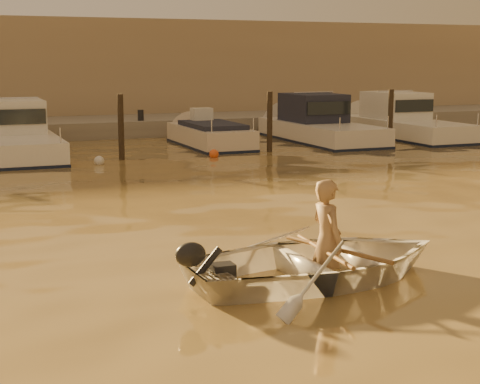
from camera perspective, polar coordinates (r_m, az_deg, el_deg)
name	(u,v)px	position (r m, az deg, el deg)	size (l,w,h in m)	color
ground_plane	(362,283)	(10.37, 9.43, -6.95)	(160.00, 160.00, 0.00)	olive
dinghy	(320,261)	(10.33, 6.25, -5.34)	(2.74, 3.83, 0.79)	silver
person	(327,240)	(10.31, 6.77, -3.75)	(0.63, 0.41, 1.73)	#9B744D
outboard_motor	(221,274)	(9.68, -1.46, -6.35)	(0.90, 0.40, 0.70)	black
oar_port	(336,249)	(10.42, 7.46, -4.42)	(0.06, 0.06, 2.10)	olive
oar_starboard	(324,251)	(10.32, 6.51, -4.54)	(0.06, 0.06, 2.10)	brown
moored_boat_2	(16,136)	(24.64, -16.95, 4.19)	(2.28, 7.64, 1.75)	white
moored_boat_3	(210,140)	(26.09, -2.33, 4.06)	(1.83, 5.37, 0.95)	beige
moored_boat_4	(321,125)	(27.84, 6.29, 5.22)	(2.34, 7.19, 1.75)	silver
moored_boat_5	(404,121)	(29.76, 12.63, 5.36)	(2.24, 7.52, 1.75)	silver
piling_2	(121,130)	(22.89, -9.21, 4.76)	(0.18, 0.18, 2.20)	#2D2319
piling_3	(270,125)	(24.48, 2.32, 5.24)	(0.18, 0.18, 2.20)	#2D2319
piling_4	(390,120)	(26.75, 11.58, 5.46)	(0.18, 0.18, 2.20)	#2D2319
fender_c	(99,161)	(21.96, -10.88, 2.38)	(0.30, 0.30, 0.30)	silver
fender_d	(214,154)	(23.17, -2.04, 2.96)	(0.30, 0.30, 0.30)	#EC551B
fender_e	(347,146)	(25.66, 8.27, 3.57)	(0.30, 0.30, 0.30)	white
quay	(84,132)	(30.52, -12.03, 4.60)	(52.00, 4.00, 1.00)	gray
waterfront_building	(61,73)	(35.82, -13.73, 8.95)	(46.00, 7.00, 4.80)	#9E8466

